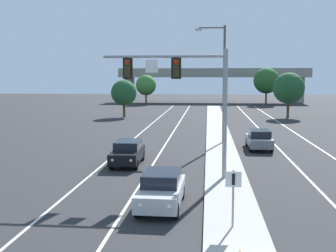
# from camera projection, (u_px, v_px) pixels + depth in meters

# --- Properties ---
(median_island) EXTENTS (2.40, 110.00, 0.15)m
(median_island) POSITION_uv_depth(u_px,v_px,m) (223.00, 162.00, 29.03)
(median_island) COLOR #9E9B93
(median_island) RESTS_ON ground
(lane_stripe_oncoming_center) EXTENTS (0.14, 100.00, 0.01)m
(lane_stripe_oncoming_center) POSITION_uv_depth(u_px,v_px,m) (165.00, 145.00, 36.40)
(lane_stripe_oncoming_center) COLOR silver
(lane_stripe_oncoming_center) RESTS_ON ground
(lane_stripe_receding_center) EXTENTS (0.14, 100.00, 0.01)m
(lane_stripe_receding_center) POSITION_uv_depth(u_px,v_px,m) (277.00, 147.00, 35.53)
(lane_stripe_receding_center) COLOR silver
(lane_stripe_receding_center) RESTS_ON ground
(edge_stripe_left) EXTENTS (0.14, 100.00, 0.01)m
(edge_stripe_left) POSITION_uv_depth(u_px,v_px,m) (127.00, 145.00, 36.70)
(edge_stripe_left) COLOR silver
(edge_stripe_left) RESTS_ON ground
(edge_stripe_right) EXTENTS (0.14, 100.00, 0.01)m
(edge_stripe_right) POSITION_uv_depth(u_px,v_px,m) (318.00, 148.00, 35.22)
(edge_stripe_right) COLOR silver
(edge_stripe_right) RESTS_ON ground
(overhead_signal_mast) EXTENTS (6.97, 0.44, 7.20)m
(overhead_signal_mast) POSITION_uv_depth(u_px,v_px,m) (186.00, 86.00, 23.86)
(overhead_signal_mast) COLOR gray
(overhead_signal_mast) RESTS_ON median_island
(median_sign_post) EXTENTS (0.60, 0.10, 2.20)m
(median_sign_post) POSITION_uv_depth(u_px,v_px,m) (233.00, 190.00, 16.11)
(median_sign_post) COLOR gray
(median_sign_post) RESTS_ON median_island
(street_lamp_median) EXTENTS (2.58, 0.28, 10.00)m
(street_lamp_median) POSITION_uv_depth(u_px,v_px,m) (221.00, 77.00, 36.60)
(street_lamp_median) COLOR #4C4C51
(street_lamp_median) RESTS_ON median_island
(car_oncoming_silver) EXTENTS (1.91, 4.50, 1.58)m
(car_oncoming_silver) POSITION_uv_depth(u_px,v_px,m) (162.00, 189.00, 19.14)
(car_oncoming_silver) COLOR #B7B7BC
(car_oncoming_silver) RESTS_ON ground
(car_oncoming_black) EXTENTS (1.89, 4.50, 1.58)m
(car_oncoming_black) POSITION_uv_depth(u_px,v_px,m) (128.00, 152.00, 28.42)
(car_oncoming_black) COLOR black
(car_oncoming_black) RESTS_ON ground
(car_receding_grey) EXTENTS (1.83, 4.48, 1.58)m
(car_receding_grey) POSITION_uv_depth(u_px,v_px,m) (259.00, 139.00, 34.43)
(car_receding_grey) COLOR slate
(car_receding_grey) RESTS_ON ground
(overpass_bridge) EXTENTS (42.40, 6.40, 7.65)m
(overpass_bridge) POSITION_uv_depth(u_px,v_px,m) (213.00, 77.00, 96.75)
(overpass_bridge) COLOR gray
(overpass_bridge) RESTS_ON ground
(tree_far_left_c) EXTENTS (3.71, 3.71, 5.37)m
(tree_far_left_c) POSITION_uv_depth(u_px,v_px,m) (124.00, 93.00, 61.35)
(tree_far_left_c) COLOR #4C3823
(tree_far_left_c) RESTS_ON ground
(tree_far_right_a) EXTENTS (5.27, 5.27, 7.63)m
(tree_far_right_a) POSITION_uv_depth(u_px,v_px,m) (266.00, 81.00, 87.34)
(tree_far_right_a) COLOR #4C3823
(tree_far_right_a) RESTS_ON ground
(tree_far_right_c) EXTENTS (4.44, 4.44, 6.42)m
(tree_far_right_c) POSITION_uv_depth(u_px,v_px,m) (289.00, 88.00, 60.32)
(tree_far_right_c) COLOR #4C3823
(tree_far_right_c) RESTS_ON ground
(tree_far_left_b) EXTENTS (4.27, 4.27, 6.17)m
(tree_far_left_b) POSITION_uv_depth(u_px,v_px,m) (146.00, 85.00, 89.47)
(tree_far_left_b) COLOR #4C3823
(tree_far_left_b) RESTS_ON ground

